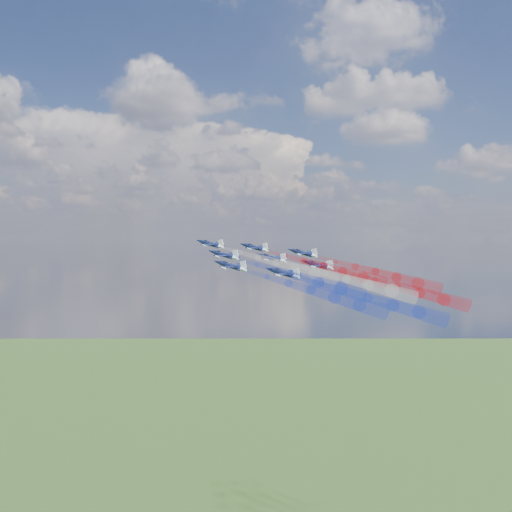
# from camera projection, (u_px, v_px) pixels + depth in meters

# --- Properties ---
(jet_lead) EXTENTS (15.11, 14.31, 6.23)m
(jet_lead) POSITION_uv_depth(u_px,v_px,m) (211.00, 244.00, 182.50)
(jet_lead) COLOR black
(trail_lead) EXTENTS (35.75, 24.06, 12.42)m
(trail_lead) POSITION_uv_depth(u_px,v_px,m) (276.00, 262.00, 168.94)
(trail_lead) COLOR white
(jet_inner_left) EXTENTS (15.11, 14.31, 6.23)m
(jet_inner_left) POSITION_uv_depth(u_px,v_px,m) (224.00, 255.00, 168.06)
(jet_inner_left) COLOR black
(trail_inner_left) EXTENTS (35.75, 24.06, 12.42)m
(trail_inner_left) POSITION_uv_depth(u_px,v_px,m) (297.00, 276.00, 154.49)
(trail_inner_left) COLOR blue
(jet_inner_right) EXTENTS (15.11, 14.31, 6.23)m
(jet_inner_right) POSITION_uv_depth(u_px,v_px,m) (255.00, 248.00, 184.50)
(jet_inner_right) COLOR black
(trail_inner_right) EXTENTS (35.75, 24.06, 12.42)m
(trail_inner_right) POSITION_uv_depth(u_px,v_px,m) (323.00, 266.00, 170.94)
(trail_inner_right) COLOR red
(jet_outer_left) EXTENTS (15.11, 14.31, 6.23)m
(jet_outer_left) POSITION_uv_depth(u_px,v_px,m) (231.00, 266.00, 154.82)
(jet_outer_left) COLOR black
(trail_outer_left) EXTENTS (35.75, 24.06, 12.42)m
(trail_outer_left) POSITION_uv_depth(u_px,v_px,m) (311.00, 290.00, 141.26)
(trail_outer_left) COLOR blue
(jet_center_third) EXTENTS (15.11, 14.31, 6.23)m
(jet_center_third) POSITION_uv_depth(u_px,v_px,m) (272.00, 258.00, 171.90)
(jet_center_third) COLOR black
(trail_center_third) EXTENTS (35.75, 24.06, 12.42)m
(trail_center_third) POSITION_uv_depth(u_px,v_px,m) (347.00, 279.00, 158.33)
(trail_center_third) COLOR white
(jet_outer_right) EXTENTS (15.11, 14.31, 6.23)m
(jet_outer_right) POSITION_uv_depth(u_px,v_px,m) (303.00, 253.00, 184.51)
(jet_outer_right) COLOR black
(trail_outer_right) EXTENTS (35.75, 24.06, 12.42)m
(trail_outer_right) POSITION_uv_depth(u_px,v_px,m) (375.00, 272.00, 170.94)
(trail_outer_right) COLOR red
(jet_rear_left) EXTENTS (15.11, 14.31, 6.23)m
(jet_rear_left) POSITION_uv_depth(u_px,v_px,m) (284.00, 273.00, 156.19)
(jet_rear_left) COLOR black
(trail_rear_left) EXTENTS (35.75, 24.06, 12.42)m
(trail_rear_left) POSITION_uv_depth(u_px,v_px,m) (368.00, 298.00, 142.63)
(trail_rear_left) COLOR blue
(jet_rear_right) EXTENTS (15.11, 14.31, 6.23)m
(jet_rear_right) POSITION_uv_depth(u_px,v_px,m) (318.00, 265.00, 172.06)
(jet_rear_right) COLOR black
(trail_rear_right) EXTENTS (35.75, 24.06, 12.42)m
(trail_rear_right) POSITION_uv_depth(u_px,v_px,m) (397.00, 286.00, 158.49)
(trail_rear_right) COLOR red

